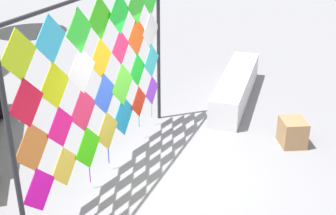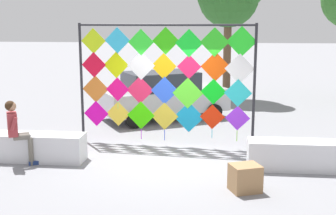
% 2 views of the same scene
% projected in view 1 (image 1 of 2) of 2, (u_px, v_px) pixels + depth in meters
% --- Properties ---
extents(ground, '(120.00, 120.00, 0.00)m').
position_uv_depth(ground, '(184.00, 176.00, 7.85)').
color(ground, gray).
extents(plaza_ledge_right, '(3.43, 0.62, 0.64)m').
position_uv_depth(plaza_ledge_right, '(236.00, 87.00, 10.74)').
color(plaza_ledge_right, silver).
rests_on(plaza_ledge_right, ground).
extents(kite_display_rack, '(4.56, 0.47, 3.15)m').
position_uv_depth(kite_display_rack, '(104.00, 71.00, 7.30)').
color(kite_display_rack, '#232328').
rests_on(kite_display_rack, ground).
extents(cardboard_box_large, '(0.67, 0.62, 0.52)m').
position_uv_depth(cardboard_box_large, '(293.00, 132.00, 8.78)').
color(cardboard_box_large, '#9E754C').
rests_on(cardboard_box_large, ground).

